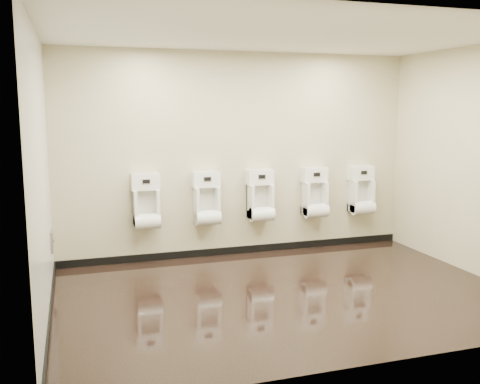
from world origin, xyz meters
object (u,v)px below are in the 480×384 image
Objects in this scene: urinal_0 at (146,205)px; access_panel at (52,241)px; urinal_1 at (207,202)px; urinal_2 at (261,199)px; urinal_4 at (361,194)px; urinal_3 at (315,196)px.

access_panel is at bearing -160.03° from urinal_0.
urinal_0 and urinal_1 have the same top height.
urinal_1 and urinal_2 have the same top height.
access_panel is at bearing -174.41° from urinal_4.
urinal_2 is at bearing 180.00° from urinal_3.
urinal_3 is at bearing 180.00° from urinal_4.
urinal_2 is 1.00× the size of urinal_4.
urinal_2 is (0.77, 0.00, 0.00)m from urinal_1.
urinal_4 is (3.17, 0.00, 0.00)m from urinal_0.
urinal_3 is at bearing 0.00° from urinal_1.
urinal_1 is at bearing 0.00° from urinal_0.
urinal_0 reaches higher than access_panel.
urinal_0 and urinal_4 have the same top height.
urinal_0 is at bearing 180.00° from urinal_4.
urinal_0 is 1.00× the size of urinal_4.
urinal_2 and urinal_4 have the same top height.
urinal_3 is 0.76m from urinal_4.
urinal_0 is at bearing 19.97° from access_panel.
urinal_1 is 1.00× the size of urinal_3.
access_panel is 3.62m from urinal_3.
urinal_0 and urinal_2 have the same top height.
urinal_3 is at bearing 0.00° from urinal_0.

